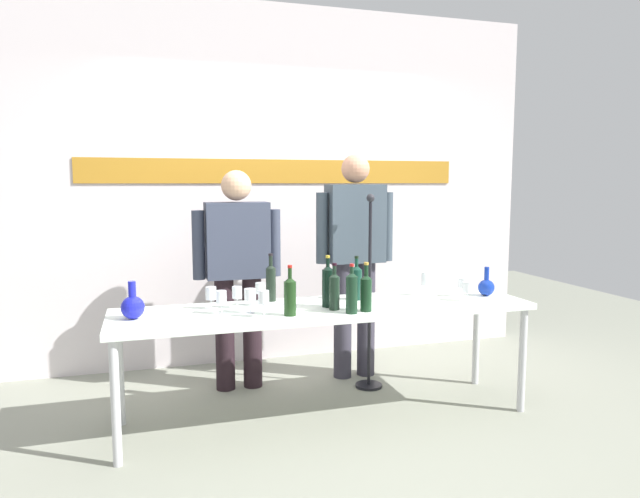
{
  "coord_description": "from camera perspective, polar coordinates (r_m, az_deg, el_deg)",
  "views": [
    {
      "loc": [
        -1.09,
        -3.43,
        1.53
      ],
      "look_at": [
        0.0,
        0.15,
        1.09
      ],
      "focal_mm": 32.18,
      "sensor_mm": 36.0,
      "label": 1
    }
  ],
  "objects": [
    {
      "name": "wine_glass_left_3",
      "position": [
        3.69,
        -5.96,
        -3.96
      ],
      "size": [
        0.06,
        0.06,
        0.15
      ],
      "color": "white",
      "rests_on": "display_table"
    },
    {
      "name": "presenter_right",
      "position": [
        4.46,
        3.49,
        -0.07
      ],
      "size": [
        0.63,
        0.22,
        1.74
      ],
      "color": "#35323F",
      "rests_on": "ground"
    },
    {
      "name": "display_table",
      "position": [
        3.69,
        0.68,
        -6.52
      ],
      "size": [
        2.68,
        0.66,
        0.74
      ],
      "color": "white",
      "rests_on": "ground"
    },
    {
      "name": "wine_glass_right_2",
      "position": [
        3.94,
        14.47,
        -3.73
      ],
      "size": [
        0.07,
        0.07,
        0.13
      ],
      "color": "white",
      "rests_on": "display_table"
    },
    {
      "name": "wine_bottle_1",
      "position": [
        3.56,
        1.43,
        -4.09
      ],
      "size": [
        0.07,
        0.07,
        0.29
      ],
      "color": "black",
      "rests_on": "display_table"
    },
    {
      "name": "presenter_left",
      "position": [
        4.24,
        -8.2,
        -1.49
      ],
      "size": [
        0.65,
        0.22,
        1.62
      ],
      "color": "black",
      "rests_on": "ground"
    },
    {
      "name": "back_wall",
      "position": [
        4.95,
        -4.27,
        6.3
      ],
      "size": [
        4.61,
        0.11,
        3.0
      ],
      "color": "silver",
      "rests_on": "ground"
    },
    {
      "name": "wine_bottle_4",
      "position": [
        3.87,
        3.64,
        -3.24
      ],
      "size": [
        0.08,
        0.08,
        0.3
      ],
      "color": "#103528",
      "rests_on": "display_table"
    },
    {
      "name": "ground_plane",
      "position": [
        3.91,
        0.67,
        -16.4
      ],
      "size": [
        10.0,
        10.0,
        0.0
      ],
      "primitive_type": "plane",
      "color": "gray"
    },
    {
      "name": "decanter_blue_left",
      "position": [
        3.5,
        -18.13,
        -5.42
      ],
      "size": [
        0.14,
        0.14,
        0.22
      ],
      "color": "#1B20C0",
      "rests_on": "display_table"
    },
    {
      "name": "wine_glass_right_1",
      "position": [
        4.09,
        14.06,
        -3.34
      ],
      "size": [
        0.07,
        0.07,
        0.13
      ],
      "color": "white",
      "rests_on": "display_table"
    },
    {
      "name": "decanter_blue_right",
      "position": [
        4.17,
        16.17,
        -3.61
      ],
      "size": [
        0.11,
        0.11,
        0.2
      ],
      "color": "#13309F",
      "rests_on": "display_table"
    },
    {
      "name": "microphone_stand",
      "position": [
        4.31,
        4.92,
        -7.5
      ],
      "size": [
        0.2,
        0.2,
        1.45
      ],
      "color": "black",
      "rests_on": "ground"
    },
    {
      "name": "wine_bottle_0",
      "position": [
        3.53,
        4.6,
        -4.21
      ],
      "size": [
        0.07,
        0.07,
        0.3
      ],
      "color": "#14321C",
      "rests_on": "display_table"
    },
    {
      "name": "wine_glass_right_0",
      "position": [
        4.06,
        10.45,
        -2.99
      ],
      "size": [
        0.06,
        0.06,
        0.16
      ],
      "color": "white",
      "rests_on": "display_table"
    },
    {
      "name": "wine_glass_left_4",
      "position": [
        3.65,
        -8.26,
        -4.36
      ],
      "size": [
        0.06,
        0.06,
        0.14
      ],
      "color": "white",
      "rests_on": "display_table"
    },
    {
      "name": "wine_glass_left_1",
      "position": [
        3.5,
        -9.8,
        -4.78
      ],
      "size": [
        0.06,
        0.06,
        0.14
      ],
      "color": "white",
      "rests_on": "display_table"
    },
    {
      "name": "wine_bottle_6",
      "position": [
        3.83,
        -4.91,
        -3.21
      ],
      "size": [
        0.07,
        0.07,
        0.32
      ],
      "color": "black",
      "rests_on": "display_table"
    },
    {
      "name": "wine_glass_left_2",
      "position": [
        3.65,
        -10.79,
        -4.39
      ],
      "size": [
        0.07,
        0.07,
        0.14
      ],
      "color": "white",
      "rests_on": "display_table"
    },
    {
      "name": "wine_glass_left_0",
      "position": [
        3.38,
        -5.63,
        -4.85
      ],
      "size": [
        0.06,
        0.06,
        0.16
      ],
      "color": "white",
      "rests_on": "display_table"
    },
    {
      "name": "wine_bottle_2",
      "position": [
        3.64,
        0.74,
        -3.6
      ],
      "size": [
        0.07,
        0.07,
        0.33
      ],
      "color": "black",
      "rests_on": "display_table"
    },
    {
      "name": "wine_bottle_3",
      "position": [
        3.41,
        -3.0,
        -4.58
      ],
      "size": [
        0.07,
        0.07,
        0.3
      ],
      "color": "#193616",
      "rests_on": "display_table"
    },
    {
      "name": "wine_glass_left_5",
      "position": [
        3.49,
        -6.96,
        -4.54
      ],
      "size": [
        0.07,
        0.07,
        0.15
      ],
      "color": "white",
      "rests_on": "display_table"
    },
    {
      "name": "wine_bottle_5",
      "position": [
        3.46,
        3.17,
        -4.26
      ],
      "size": [
        0.07,
        0.07,
        0.3
      ],
      "color": "#152F1E",
      "rests_on": "display_table"
    }
  ]
}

